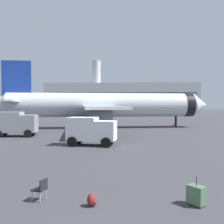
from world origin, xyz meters
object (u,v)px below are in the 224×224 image
Objects in this scene: safety_cone_near at (93,122)px; rolling_suitcase at (196,195)px; service_truck at (15,123)px; gate_chair at (41,188)px; airplane_at_gate at (102,105)px; traveller_backpack at (92,200)px; cargo_van at (91,130)px; safety_cone_mid at (174,125)px.

rolling_suitcase reaches higher than safety_cone_near.
service_truck reaches higher than gate_chair.
airplane_at_gate is 47.89× the size of safety_cone_near.
service_truck is at bearing -108.12° from safety_cone_near.
gate_chair is (-5.98, 0.20, 0.11)m from rolling_suitcase.
rolling_suitcase is at bearing 4.05° from traveller_backpack.
traveller_backpack is 0.56× the size of gate_chair.
cargo_van reaches higher than rolling_suitcase.
cargo_van is 14.08m from gate_chair.
service_truck is 11.74m from cargo_van.
safety_cone_near is at bearing 153.57° from safety_cone_mid.
airplane_at_gate is 12.27m from safety_cone_mid.
safety_cone_mid is at bearing 71.49° from gate_chair.
service_truck is 21.90m from safety_cone_near.
service_truck is 5.96× the size of safety_cone_mid.
safety_cone_mid is 0.98× the size of gate_chair.
service_truck is 6.71× the size of safety_cone_near.
safety_cone_mid is 35.92m from traveller_backpack.
service_truck reaches higher than rolling_suitcase.
cargo_van is at bearing 112.01° from rolling_suitcase.
traveller_backpack is at bearing -85.99° from airplane_at_gate.
airplane_at_gate is 15.17m from service_truck.
cargo_van reaches higher than traveller_backpack.
safety_cone_mid is (21.04, 13.70, -1.19)m from service_truck.
service_truck reaches higher than cargo_van.
gate_chair is (2.79, -41.27, 0.13)m from safety_cone_near.
safety_cone_near is 41.37m from gate_chair.
cargo_van is (9.81, -6.45, -0.16)m from service_truck.
service_truck is 24.04m from traveller_backpack.
airplane_at_gate reaches higher than safety_cone_near.
safety_cone_mid is 0.76× the size of rolling_suitcase.
safety_cone_mid is at bearing 74.87° from traveller_backpack.
traveller_backpack is at bearing -105.13° from safety_cone_mid.
airplane_at_gate is at bearing 51.46° from service_truck.
service_truck is at bearing -146.93° from safety_cone_mid.
traveller_backpack is at bearing -83.36° from safety_cone_near.
gate_chair is at bearing -86.13° from safety_cone_near.
safety_cone_mid is (11.67, 1.94, -3.24)m from airplane_at_gate.
service_truck is at bearing 115.07° from gate_chair.
airplane_at_gate reaches higher than safety_cone_mid.
cargo_van is 14.70m from traveller_backpack.
service_truck is 25.14m from safety_cone_mid.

